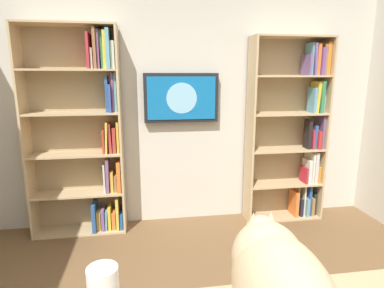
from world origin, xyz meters
name	(u,v)px	position (x,y,z in m)	size (l,w,h in m)	color
wall_back	(184,103)	(0.00, -2.23, 1.35)	(4.52, 0.06, 2.70)	beige
bookshelf_left	(295,132)	(-1.25, -2.06, 1.02)	(0.88, 0.28, 2.06)	tan
bookshelf_right	(87,133)	(1.02, -2.06, 1.07)	(0.95, 0.28, 2.13)	tan
wall_mounted_tv	(181,98)	(0.03, -2.15, 1.41)	(0.80, 0.07, 0.52)	black
cat	(277,283)	(0.02, 0.36, 0.97)	(0.32, 0.69, 0.38)	#D1B284
coffee_mug	(297,285)	(-0.15, 0.20, 0.82)	(0.08, 0.08, 0.10)	white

